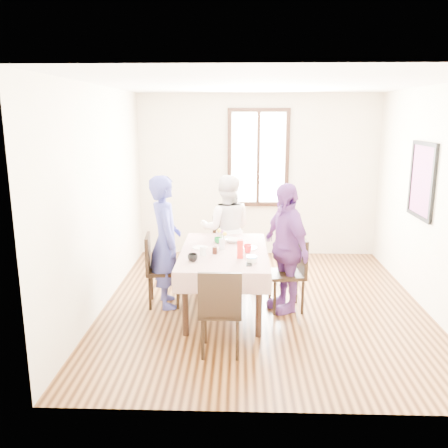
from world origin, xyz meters
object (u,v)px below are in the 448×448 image
(chair_far, at_px, (227,250))
(person_left, at_px, (165,242))
(chair_left, at_px, (164,270))
(chair_right, at_px, (286,274))
(person_far, at_px, (227,229))
(person_right, at_px, (286,248))
(dining_table, at_px, (224,281))
(chair_near, at_px, (221,310))

(chair_far, bearing_deg, person_left, 51.50)
(chair_left, height_order, chair_far, same)
(chair_right, height_order, person_far, person_far)
(chair_far, distance_m, person_far, 0.32)
(person_far, bearing_deg, person_right, 128.80)
(chair_right, distance_m, person_far, 1.29)
(dining_table, height_order, person_left, person_left)
(chair_far, height_order, chair_near, same)
(chair_near, bearing_deg, chair_far, 89.86)
(chair_right, xyz_separation_m, person_left, (-1.50, 0.10, 0.37))
(person_far, bearing_deg, person_left, 52.31)
(chair_near, height_order, person_far, person_far)
(dining_table, height_order, person_far, person_far)
(chair_left, relative_size, person_left, 0.55)
(chair_far, bearing_deg, person_far, 90.56)
(person_left, height_order, person_right, person_left)
(person_left, bearing_deg, chair_left, 72.91)
(dining_table, distance_m, chair_far, 1.06)
(chair_far, bearing_deg, chair_right, 127.60)
(chair_right, relative_size, chair_near, 1.00)
(chair_near, distance_m, person_left, 1.46)
(chair_near, height_order, person_left, person_left)
(chair_left, bearing_deg, chair_far, 133.72)
(person_left, bearing_deg, chair_far, -56.15)
(person_far, bearing_deg, chair_near, 91.98)
(chair_right, relative_size, chair_far, 1.00)
(chair_left, xyz_separation_m, chair_right, (1.52, -0.10, 0.00))
(person_far, bearing_deg, chair_left, 51.55)
(chair_left, distance_m, chair_right, 1.52)
(chair_right, xyz_separation_m, chair_far, (-0.76, 1.01, 0.00))
(dining_table, relative_size, chair_right, 1.69)
(chair_near, xyz_separation_m, person_far, (0.00, 2.09, 0.32))
(chair_left, bearing_deg, chair_near, 25.91)
(chair_near, bearing_deg, dining_table, 89.86)
(chair_right, distance_m, person_left, 1.55)
(chair_far, bearing_deg, chair_near, 90.56)
(person_left, bearing_deg, person_far, -56.75)
(dining_table, relative_size, chair_left, 1.69)
(dining_table, relative_size, person_right, 0.97)
(chair_near, height_order, person_right, person_right)
(person_right, bearing_deg, chair_left, -117.63)
(person_left, bearing_deg, chair_near, -165.42)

